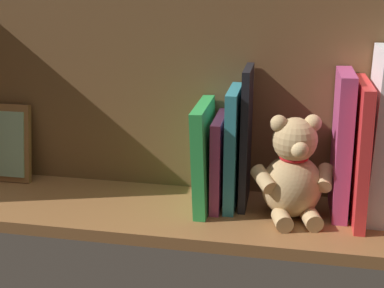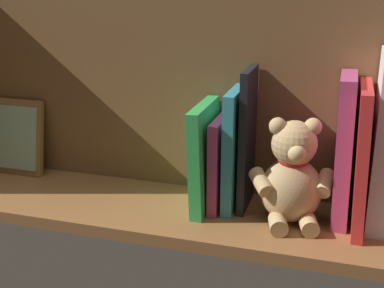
% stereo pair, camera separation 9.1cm
% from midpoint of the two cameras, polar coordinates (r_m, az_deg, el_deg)
% --- Properties ---
extents(ground_plane, '(1.06, 0.24, 0.02)m').
position_cam_midpoint_polar(ground_plane, '(0.96, 2.73, -7.57)').
color(ground_plane, brown).
extents(shelf_back_panel, '(1.06, 0.02, 0.39)m').
position_cam_midpoint_polar(shelf_back_panel, '(0.98, 4.33, 5.93)').
color(shelf_back_panel, brown).
rests_on(shelf_back_panel, ground_plane).
extents(book_4, '(0.03, 0.15, 0.24)m').
position_cam_midpoint_polar(book_4, '(0.90, 20.96, -1.52)').
color(book_4, red).
rests_on(book_4, ground_plane).
extents(book_5, '(0.03, 0.11, 0.25)m').
position_cam_midpoint_polar(book_5, '(0.91, 19.18, -0.67)').
color(book_5, '#B23F72').
rests_on(book_5, ground_plane).
extents(teddy_bear, '(0.14, 0.13, 0.18)m').
position_cam_midpoint_polar(teddy_bear, '(0.90, 13.86, -3.61)').
color(teddy_bear, tan).
rests_on(teddy_bear, ground_plane).
extents(book_6, '(0.01, 0.10, 0.25)m').
position_cam_midpoint_polar(book_6, '(0.92, 8.94, 0.42)').
color(book_6, black).
rests_on(book_6, ground_plane).
extents(book_7, '(0.02, 0.12, 0.22)m').
position_cam_midpoint_polar(book_7, '(0.93, 7.45, -0.66)').
color(book_7, teal).
rests_on(book_7, ground_plane).
extents(book_8, '(0.02, 0.12, 0.17)m').
position_cam_midpoint_polar(book_8, '(0.94, 5.89, -2.04)').
color(book_8, '#B23F72').
rests_on(book_8, ground_plane).
extents(book_9, '(0.03, 0.14, 0.19)m').
position_cam_midpoint_polar(book_9, '(0.93, 4.23, -1.42)').
color(book_9, green).
rests_on(book_9, ground_plane).
extents(picture_frame_leaning, '(0.12, 0.04, 0.16)m').
position_cam_midpoint_polar(picture_frame_leaning, '(1.14, -16.60, 0.72)').
color(picture_frame_leaning, brown).
rests_on(picture_frame_leaning, ground_plane).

